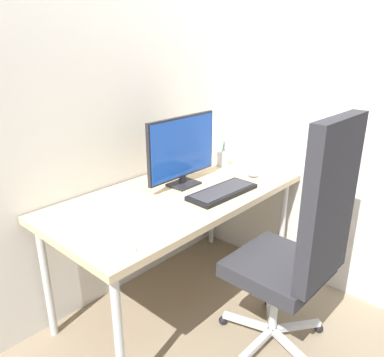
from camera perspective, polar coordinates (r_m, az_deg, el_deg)
ground_plane at (r=2.58m, az=-1.88°, el=-17.65°), size 8.00×8.00×0.00m
wall_back at (r=2.35m, az=-9.83°, el=15.52°), size 2.62×0.04×2.80m
wall_side_right at (r=2.59m, az=13.19°, el=15.73°), size 0.04×1.84×2.80m
desk at (r=2.22m, az=-2.08°, el=-3.53°), size 1.54×0.76×0.74m
office_chair at (r=1.91m, az=16.50°, el=-8.95°), size 0.57×0.60×1.29m
monitor at (r=2.26m, az=-1.48°, el=4.46°), size 0.54×0.14×0.42m
keyboard at (r=2.19m, az=4.64°, el=-2.03°), size 0.45×0.20×0.03m
mouse at (r=2.48m, az=9.13°, el=0.69°), size 0.05×0.09×0.04m
pen_holder at (r=2.68m, az=4.69°, el=3.13°), size 0.09×0.09×0.18m
notebook at (r=1.71m, az=-12.05°, el=-9.32°), size 0.20×0.27×0.02m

